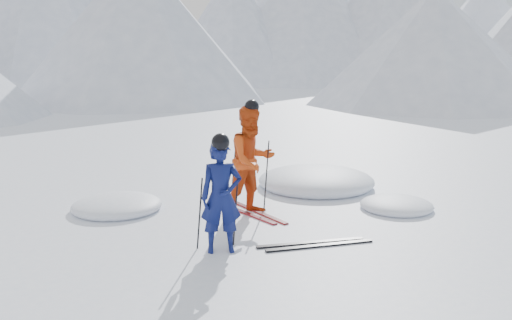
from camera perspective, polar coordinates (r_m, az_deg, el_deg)
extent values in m
plane|color=white|center=(9.41, 12.11, -6.72)|extent=(160.00, 160.00, 0.00)
cone|color=#B2BCD1|center=(49.51, -21.25, 15.39)|extent=(23.96, 23.96, 14.35)
cone|color=#B2BCD1|center=(59.57, -13.11, 13.83)|extent=(17.69, 17.69, 11.93)
cone|color=#B2BCD1|center=(52.42, -2.46, 13.91)|extent=(19.63, 19.63, 10.85)
cone|color=#B2BCD1|center=(56.74, 4.57, 15.34)|extent=(23.31, 23.31, 14.15)
cone|color=#B2BCD1|center=(58.88, 14.48, 15.24)|extent=(28.94, 28.94, 14.88)
cone|color=silver|center=(64.33, 22.80, 12.52)|extent=(24.45, 24.45, 10.76)
cone|color=#B2BCD1|center=(32.25, 18.03, 11.29)|extent=(14.00, 14.00, 6.50)
cone|color=#B2BCD1|center=(34.24, -12.28, 13.63)|extent=(16.00, 16.00, 9.00)
imported|color=#0D154F|center=(7.81, -3.68, -3.92)|extent=(0.61, 0.42, 1.64)
imported|color=#CD4110|center=(9.63, -0.44, -0.07)|extent=(1.17, 1.07, 1.95)
cylinder|color=black|center=(8.00, -5.94, -5.63)|extent=(0.11, 0.08, 1.09)
cylinder|color=black|center=(8.16, -2.15, -5.24)|extent=(0.11, 0.07, 1.09)
cylinder|color=black|center=(9.89, -2.42, -1.71)|extent=(0.13, 0.10, 1.30)
cylinder|color=black|center=(9.90, 1.10, -1.68)|extent=(0.13, 0.09, 1.30)
cube|color=black|center=(9.84, -1.12, -5.59)|extent=(0.84, 1.56, 0.03)
cube|color=black|center=(9.89, 0.25, -5.51)|extent=(0.74, 1.60, 0.03)
cube|color=black|center=(8.38, 5.77, -8.66)|extent=(1.70, 0.16, 0.03)
cube|color=black|center=(8.28, 6.75, -8.95)|extent=(1.70, 0.22, 0.03)
ellipsoid|color=white|center=(10.41, -14.40, -5.09)|extent=(1.66, 1.66, 0.36)
ellipsoid|color=white|center=(10.49, 14.56, -4.98)|extent=(1.35, 1.35, 0.30)
ellipsoid|color=white|center=(11.91, 6.33, -2.77)|extent=(2.53, 2.53, 0.56)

